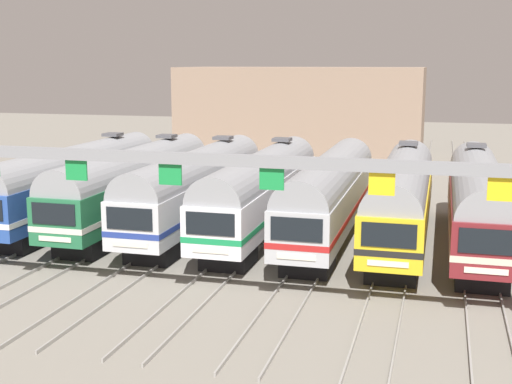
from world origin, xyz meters
The scene contains 11 objects.
ground_plane centered at (0.00, 0.00, 0.00)m, with size 160.00×160.00×0.00m, color gray.
track_bed centered at (0.00, 17.00, 0.07)m, with size 24.93×70.00×0.15m.
commuter_train_blue centered at (-11.71, 0.00, 2.69)m, with size 2.88×18.06×5.05m.
commuter_train_green centered at (-7.81, 0.00, 2.69)m, with size 2.88×18.06×5.05m.
commuter_train_silver centered at (-3.90, 0.00, 2.69)m, with size 2.88×18.06×5.05m.
commuter_train_white centered at (0.00, 0.00, 2.69)m, with size 2.88×18.06×5.05m.
commuter_train_stainless centered at (3.90, -0.01, 2.69)m, with size 2.88×18.06×4.77m.
commuter_train_yellow centered at (7.81, 0.00, 2.69)m, with size 2.88×18.06×5.05m.
commuter_train_maroon centered at (11.71, 0.00, 2.69)m, with size 2.88×18.06×5.05m.
catenary_gantry centered at (0.00, -13.50, 5.41)m, with size 28.67×0.44×6.97m.
maintenance_building centered at (-4.51, 33.29, 4.61)m, with size 24.71×10.00×9.23m, color gray.
Camera 1 is at (9.74, -37.19, 9.76)m, focal length 48.42 mm.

